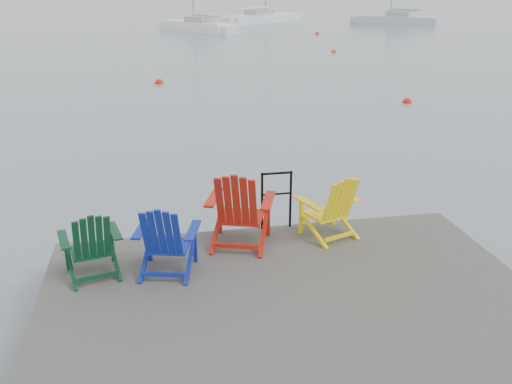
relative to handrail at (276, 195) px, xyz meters
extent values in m
plane|color=slate|center=(-0.25, -2.45, -1.04)|extent=(400.00, 400.00, 0.00)
cube|color=#2E2C29|center=(-0.25, -2.45, -0.64)|extent=(6.00, 5.00, 0.20)
cylinder|color=black|center=(-2.95, -0.25, -1.34)|extent=(0.26, 0.26, 1.20)
cylinder|color=black|center=(-0.25, -0.25, -1.34)|extent=(0.26, 0.26, 1.20)
cylinder|color=black|center=(2.45, -0.25, -1.34)|extent=(0.26, 0.26, 1.20)
cylinder|color=black|center=(-0.22, 0.00, -0.09)|extent=(0.04, 0.04, 0.90)
cylinder|color=black|center=(0.22, 0.00, -0.09)|extent=(0.04, 0.04, 0.90)
cylinder|color=black|center=(0.00, 0.00, 0.34)|extent=(0.48, 0.04, 0.04)
cylinder|color=black|center=(0.00, 0.00, 0.01)|extent=(0.44, 0.03, 0.03)
cube|color=#09361C|center=(-2.64, -0.88, -0.24)|extent=(0.58, 0.54, 0.04)
cube|color=#09361C|center=(-2.96, -0.77, -0.28)|extent=(0.05, 0.05, 0.52)
cube|color=#09361C|center=(-2.40, -0.64, -0.28)|extent=(0.05, 0.05, 0.52)
cube|color=#09361C|center=(-2.94, -0.97, -0.01)|extent=(0.24, 0.57, 0.03)
cube|color=#09361C|center=(-2.33, -0.83, -0.01)|extent=(0.24, 0.57, 0.03)
cube|color=#09361C|center=(-2.57, -1.17, 0.07)|extent=(0.50, 0.34, 0.63)
cube|color=#0E2192|center=(-1.66, -0.97, -0.22)|extent=(0.62, 0.58, 0.04)
cube|color=#0E2192|center=(-1.91, -0.71, -0.27)|extent=(0.06, 0.06, 0.55)
cube|color=#0E2192|center=(-1.31, -0.86, -0.27)|extent=(0.06, 0.06, 0.55)
cube|color=#0E2192|center=(-1.98, -0.91, 0.02)|extent=(0.26, 0.61, 0.03)
cube|color=#0E2192|center=(-1.34, -1.07, 0.02)|extent=(0.26, 0.61, 0.03)
cube|color=#0E2192|center=(-1.74, -1.28, 0.11)|extent=(0.53, 0.37, 0.67)
cube|color=#B21B0D|center=(-0.60, -0.35, -0.17)|extent=(0.75, 0.71, 0.05)
cube|color=#B21B0D|center=(-0.87, -0.02, -0.22)|extent=(0.07, 0.07, 0.65)
cube|color=#B21B0D|center=(-0.18, -0.25, -0.22)|extent=(0.07, 0.07, 0.65)
cube|color=#B21B0D|center=(-0.97, -0.25, 0.12)|extent=(0.36, 0.71, 0.03)
cube|color=#B21B0D|center=(-0.23, -0.50, 0.12)|extent=(0.36, 0.71, 0.03)
cube|color=#B21B0D|center=(-0.72, -0.70, 0.22)|extent=(0.63, 0.46, 0.79)
cube|color=yellow|center=(0.67, -0.35, -0.22)|extent=(0.65, 0.61, 0.04)
cube|color=yellow|center=(0.32, -0.27, -0.27)|extent=(0.06, 0.06, 0.55)
cube|color=yellow|center=(0.90, -0.06, -0.27)|extent=(0.06, 0.06, 0.55)
cube|color=yellow|center=(0.37, -0.48, 0.02)|extent=(0.31, 0.60, 0.03)
cube|color=yellow|center=(0.99, -0.26, 0.02)|extent=(0.31, 0.60, 0.03)
cube|color=yellow|center=(0.78, -0.65, 0.10)|extent=(0.54, 0.40, 0.67)
cube|color=white|center=(2.28, 40.55, -0.79)|extent=(6.12, 7.87, 1.10)
cube|color=#9E9EA3|center=(2.50, 40.22, -0.09)|extent=(2.54, 2.82, 0.55)
cube|color=white|center=(9.89, 50.25, -0.79)|extent=(9.08, 7.42, 1.10)
cube|color=#9E9EA3|center=(9.50, 49.98, -0.09)|extent=(3.29, 3.02, 0.55)
cube|color=silver|center=(21.86, 44.67, -0.79)|extent=(6.97, 5.44, 1.10)
cube|color=#9E9EA3|center=(22.16, 44.47, -0.09)|extent=(2.49, 2.25, 0.55)
sphere|color=red|center=(7.10, 10.32, -1.04)|extent=(0.34, 0.34, 0.34)
sphere|color=red|center=(-1.46, 15.88, -1.04)|extent=(0.37, 0.37, 0.37)
sphere|color=#D3410C|center=(9.15, 24.69, -1.04)|extent=(0.33, 0.33, 0.33)
sphere|color=red|center=(11.60, 36.31, -1.04)|extent=(0.36, 0.36, 0.36)
camera|label=1|loc=(-1.71, -7.37, 3.00)|focal=38.00mm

